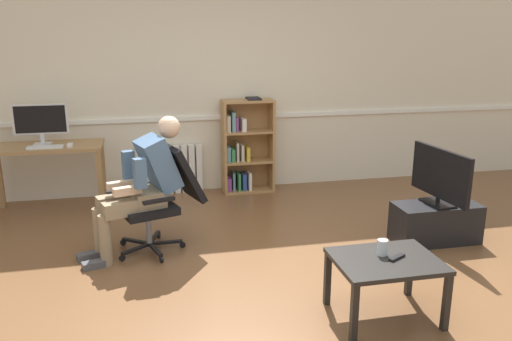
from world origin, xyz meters
The scene contains 15 objects.
ground_plane centered at (0.00, 0.00, 0.00)m, with size 18.00×18.00×0.00m, color brown.
back_wall centered at (0.00, 2.65, 1.35)m, with size 12.00×0.13×2.70m.
computer_desk centered at (-1.90, 2.15, 0.64)m, with size 1.20×0.56×0.76m.
imac_monitor centered at (-1.94, 2.23, 1.01)m, with size 0.57×0.14×0.44m.
keyboard centered at (-1.88, 2.01, 0.77)m, with size 0.36×0.12×0.02m, color white.
computer_mouse centered at (-1.63, 2.03, 0.77)m, with size 0.06×0.10×0.03m, color white.
bookshelf centered at (0.35, 2.44, 0.55)m, with size 0.63×0.29×1.17m.
radiator centered at (-0.57, 2.54, 0.30)m, with size 0.80×0.08×0.60m.
office_chair centered at (-0.71, 0.88, 0.52)m, with size 0.84×0.68×0.96m.
person_seated centered at (-0.89, 0.82, 0.65)m, with size 0.98×0.59×1.23m.
tv_stand centered at (1.82, 0.47, 0.19)m, with size 0.80×0.37×0.38m.
tv_screen centered at (1.82, 0.47, 0.65)m, with size 0.23×0.81×0.53m.
coffee_table centered at (0.74, -0.67, 0.38)m, with size 0.72×0.56×0.44m.
drinking_glass centered at (0.73, -0.61, 0.50)m, with size 0.07×0.07×0.11m, color silver.
spare_remote centered at (0.81, -0.69, 0.45)m, with size 0.04×0.15×0.02m, color black.
Camera 1 is at (-0.84, -3.67, 1.97)m, focal length 36.21 mm.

